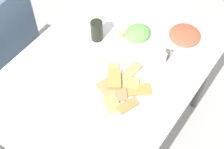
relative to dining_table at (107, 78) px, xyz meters
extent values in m
plane|color=#AEA49B|center=(0.00, 0.00, -0.65)|extent=(6.00, 6.00, 0.00)
cube|color=silver|center=(0.00, 0.00, 0.06)|extent=(1.21, 0.88, 0.02)
cylinder|color=#4E5247|center=(0.54, -0.38, -0.30)|extent=(0.04, 0.04, 0.70)
cylinder|color=#4E5247|center=(0.54, 0.38, -0.30)|extent=(0.04, 0.04, 0.70)
cube|color=#455D76|center=(-0.11, 0.63, 0.04)|extent=(0.40, 0.07, 0.46)
cylinder|color=brown|center=(0.07, 1.01, -0.45)|extent=(0.03, 0.03, 0.40)
cylinder|color=brown|center=(0.08, 0.63, -0.45)|extent=(0.03, 0.03, 0.40)
cylinder|color=brown|center=(-0.30, 0.62, -0.45)|extent=(0.03, 0.03, 0.40)
cylinder|color=white|center=(-0.07, -0.14, 0.08)|extent=(0.33, 0.33, 0.01)
cube|color=#C4804F|center=(-0.11, -0.08, 0.09)|extent=(0.10, 0.12, 0.01)
cube|color=tan|center=(0.00, -0.04, 0.09)|extent=(0.11, 0.10, 0.01)
cube|color=tan|center=(0.05, -0.12, 0.09)|extent=(0.13, 0.06, 0.01)
cube|color=#C4754C|center=(-0.08, -0.14, 0.09)|extent=(0.12, 0.12, 0.01)
cube|color=#AF7F3A|center=(-0.02, -0.21, 0.09)|extent=(0.13, 0.13, 0.01)
cube|color=#AE8540|center=(-0.05, -0.08, 0.11)|extent=(0.13, 0.12, 0.01)
cube|color=tan|center=(-0.16, -0.15, 0.09)|extent=(0.10, 0.11, 0.01)
cube|color=#B97539|center=(-0.13, -0.22, 0.09)|extent=(0.11, 0.08, 0.02)
cube|color=tan|center=(-0.01, -0.15, 0.09)|extent=(0.10, 0.11, 0.01)
cylinder|color=white|center=(0.28, -0.01, 0.08)|extent=(0.22, 0.22, 0.01)
ellipsoid|color=#64A94A|center=(0.28, -0.01, 0.10)|extent=(0.16, 0.15, 0.07)
sphere|color=#F7D14B|center=(0.22, 0.06, 0.10)|extent=(0.03, 0.03, 0.03)
cylinder|color=white|center=(0.43, -0.22, 0.08)|extent=(0.24, 0.24, 0.01)
ellipsoid|color=#CD4D33|center=(0.43, -0.22, 0.10)|extent=(0.23, 0.23, 0.04)
sphere|color=#F0D454|center=(0.45, -0.20, 0.10)|extent=(0.03, 0.03, 0.03)
cylinder|color=black|center=(0.14, 0.17, 0.14)|extent=(0.08, 0.08, 0.12)
cube|color=white|center=(-0.23, -0.35, 0.08)|extent=(0.13, 0.13, 0.00)
cube|color=silver|center=(-0.23, -0.37, 0.08)|extent=(0.19, 0.03, 0.00)
cube|color=silver|center=(-0.23, -0.33, 0.08)|extent=(0.19, 0.04, 0.00)
cube|color=#B2B2B7|center=(0.22, -0.22, 0.08)|extent=(0.10, 0.10, 0.01)
cylinder|color=white|center=(0.20, -0.22, 0.12)|extent=(0.03, 0.03, 0.07)
cylinder|color=brown|center=(0.23, -0.22, 0.12)|extent=(0.03, 0.03, 0.06)
camera|label=1|loc=(-0.81, -0.62, 1.43)|focal=52.87mm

